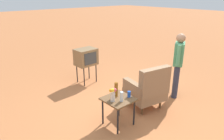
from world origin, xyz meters
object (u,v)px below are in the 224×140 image
(person_standing, at_px, (178,62))
(soda_can_blue, at_px, (129,94))
(flower_vase, at_px, (113,94))
(bottle_tall_amber, at_px, (116,90))
(side_table, at_px, (118,102))
(tv_on_stand, at_px, (86,57))
(armchair, at_px, (148,89))
(bottle_short_clear, at_px, (122,97))

(person_standing, relative_size, soda_can_blue, 13.44)
(flower_vase, bearing_deg, person_standing, 178.34)
(flower_vase, bearing_deg, bottle_tall_amber, -150.59)
(side_table, height_order, tv_on_stand, tv_on_stand)
(armchair, distance_m, soda_can_blue, 0.76)
(person_standing, height_order, soda_can_blue, person_standing)
(armchair, height_order, person_standing, person_standing)
(person_standing, bearing_deg, armchair, -5.07)
(person_standing, distance_m, flower_vase, 2.12)
(armchair, distance_m, bottle_short_clear, 1.00)
(side_table, relative_size, soda_can_blue, 4.84)
(bottle_short_clear, bearing_deg, side_table, -104.85)
(person_standing, relative_size, bottle_short_clear, 8.20)
(soda_can_blue, xyz_separation_m, flower_vase, (0.36, -0.09, 0.09))
(soda_can_blue, bearing_deg, bottle_short_clear, 7.53)
(bottle_short_clear, distance_m, bottle_tall_amber, 0.23)
(tv_on_stand, bearing_deg, bottle_tall_amber, 70.80)
(armchair, height_order, bottle_tall_amber, armchair)
(bottle_tall_amber, bearing_deg, tv_on_stand, -109.20)
(side_table, relative_size, flower_vase, 2.23)
(tv_on_stand, xyz_separation_m, soda_can_blue, (0.55, 2.28, -0.13))
(side_table, relative_size, bottle_tall_amber, 1.97)
(tv_on_stand, xyz_separation_m, person_standing, (-1.20, 2.26, 0.16))
(armchair, height_order, flower_vase, armchair)
(person_standing, height_order, bottle_short_clear, person_standing)
(armchair, xyz_separation_m, person_standing, (-1.02, 0.09, 0.44))
(armchair, distance_m, flower_vase, 1.11)
(side_table, height_order, flower_vase, flower_vase)
(bottle_short_clear, relative_size, bottle_tall_amber, 0.67)
(side_table, xyz_separation_m, person_standing, (-1.96, 0.06, 0.43))
(side_table, xyz_separation_m, flower_vase, (0.15, -0.00, 0.23))
(tv_on_stand, bearing_deg, armchair, 94.77)
(bottle_short_clear, xyz_separation_m, flower_vase, (0.12, -0.12, 0.05))
(flower_vase, bearing_deg, bottle_short_clear, 135.43)
(bottle_tall_amber, bearing_deg, bottle_short_clear, 75.05)
(side_table, distance_m, bottle_short_clear, 0.22)
(soda_can_blue, relative_size, flower_vase, 0.46)
(armchair, bearing_deg, flower_vase, 1.56)
(armchair, bearing_deg, side_table, 1.83)
(side_table, bearing_deg, soda_can_blue, 157.33)
(person_standing, height_order, bottle_tall_amber, person_standing)
(armchair, xyz_separation_m, flower_vase, (1.09, 0.03, 0.24))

